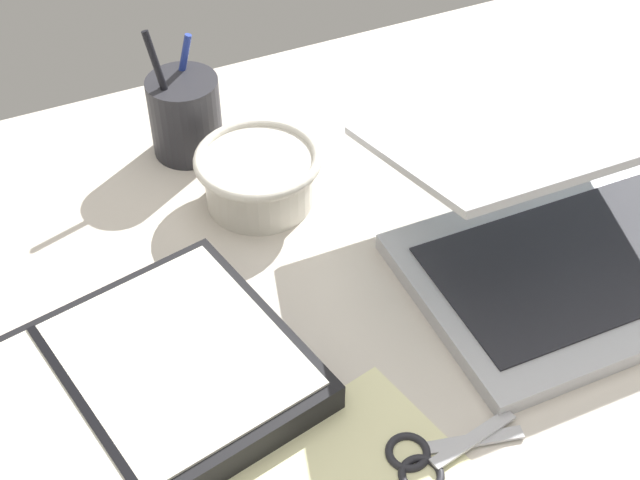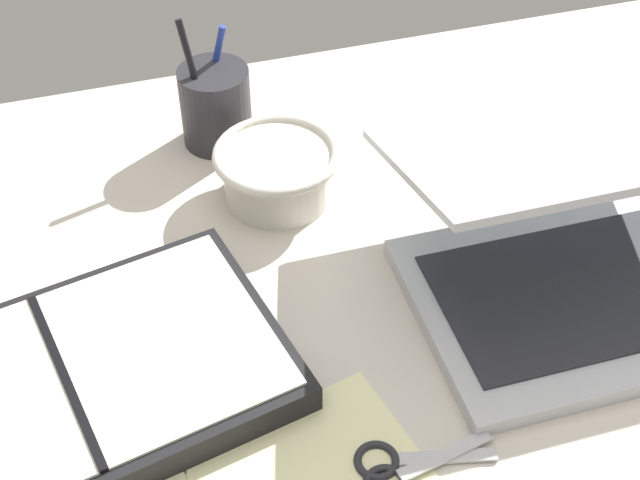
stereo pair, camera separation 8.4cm
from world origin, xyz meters
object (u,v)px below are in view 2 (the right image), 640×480
Objects in this scene: bowl at (277,171)px; pen_cup at (215,106)px; laptop at (587,241)px; planner at (68,389)px; scissors at (396,469)px.

pen_cup is (-4.18, 12.14, 1.34)cm from bowl.
laptop is 2.56× the size of bowl.
pen_cup is 0.38× the size of planner.
pen_cup is at bearing 46.92° from planner.
bowl is 37.01cm from scissors.
pen_cup is 1.34× the size of scissors.
laptop is at bearing 32.85° from scissors.
pen_cup is at bearing 109.00° from bowl.
bowl reaches higher than scissors.
pen_cup is (-29.75, 33.44, -0.42)cm from laptop.
planner is at bearing -178.72° from laptop.
pen_cup reaches higher than planner.
laptop is 50.51cm from planner.
laptop is 0.84× the size of planner.
laptop reaches higher than planner.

